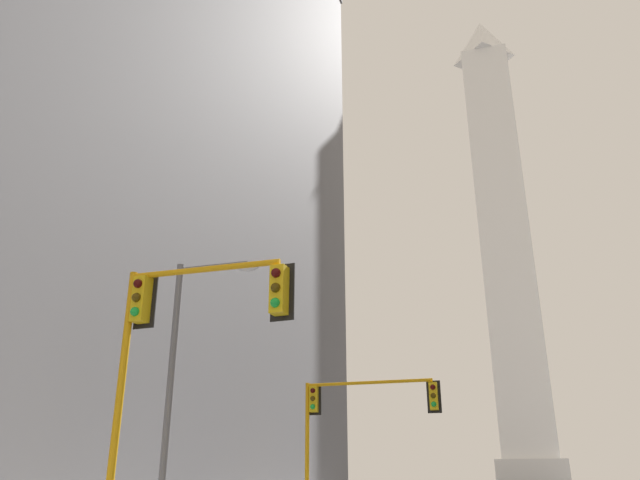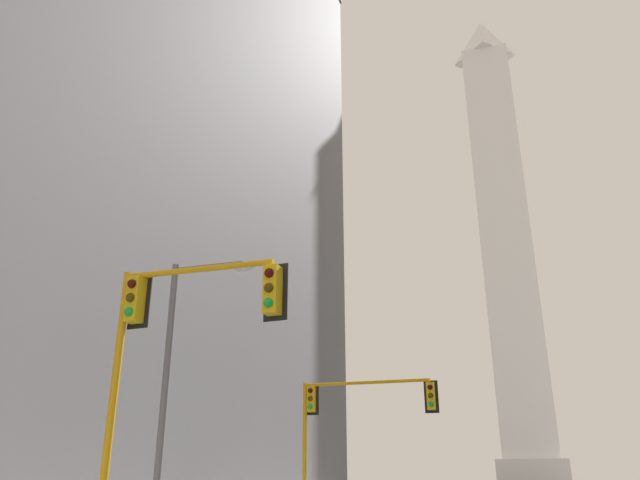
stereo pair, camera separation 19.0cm
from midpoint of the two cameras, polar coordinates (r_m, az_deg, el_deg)
The scene contains 5 objects.
building_left at distance 38.60m, azimuth -20.32°, elevation 11.07°, with size 20.58×36.09×43.05m.
obelisk at distance 97.80m, azimuth 16.42°, elevation 0.65°, with size 8.93×8.93×76.18m.
traffic_light_near_left at distance 14.77m, azimuth -13.32°, elevation -8.25°, with size 4.29×0.52×6.46m.
traffic_light_mid_left at distance 27.48m, azimuth 2.69°, elevation -15.53°, with size 5.96×0.51×5.81m.
street_lamp at distance 17.72m, azimuth -12.54°, elevation -11.11°, with size 2.56×0.36×7.62m.
Camera 1 is at (-1.26, -2.79, 1.68)m, focal length 35.00 mm.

